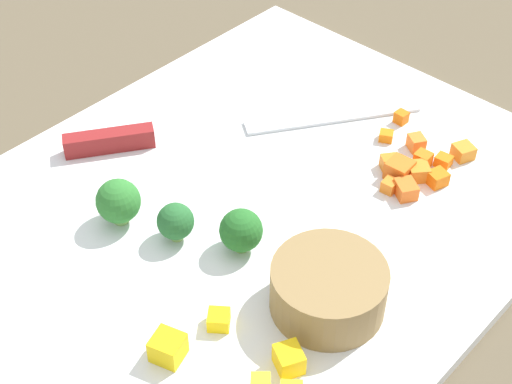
{
  "coord_description": "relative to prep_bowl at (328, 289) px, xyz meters",
  "views": [
    {
      "loc": [
        0.32,
        0.3,
        0.42
      ],
      "look_at": [
        0.0,
        0.0,
        0.02
      ],
      "focal_mm": 53.39,
      "sensor_mm": 36.0,
      "label": 1
    }
  ],
  "objects": [
    {
      "name": "pepper_dice_1",
      "position": [
        0.06,
        -0.04,
        -0.01
      ],
      "size": [
        0.02,
        0.02,
        0.01
      ],
      "primitive_type": "cube",
      "rotation": [
        0.0,
        0.0,
        2.25
      ],
      "color": "yellow",
      "rests_on": "cutting_board"
    },
    {
      "name": "carrot_dice_0",
      "position": [
        -0.18,
        -0.05,
        -0.01
      ],
      "size": [
        0.02,
        0.02,
        0.01
      ],
      "primitive_type": "cube",
      "rotation": [
        0.0,
        0.0,
        2.58
      ],
      "color": "orange",
      "rests_on": "cutting_board"
    },
    {
      "name": "carrot_dice_11",
      "position": [
        -0.14,
        -0.04,
        -0.01
      ],
      "size": [
        0.02,
        0.02,
        0.02
      ],
      "primitive_type": "cube",
      "rotation": [
        0.0,
        0.0,
        0.07
      ],
      "color": "orange",
      "rests_on": "cutting_board"
    },
    {
      "name": "carrot_dice_4",
      "position": [
        -0.15,
        -0.03,
        -0.01
      ],
      "size": [
        0.02,
        0.02,
        0.01
      ],
      "primitive_type": "cube",
      "rotation": [
        0.0,
        0.0,
        2.42
      ],
      "color": "orange",
      "rests_on": "cutting_board"
    },
    {
      "name": "carrot_dice_6",
      "position": [
        -0.2,
        -0.08,
        -0.01
      ],
      "size": [
        0.01,
        0.01,
        0.01
      ],
      "primitive_type": "cube",
      "rotation": [
        0.0,
        0.0,
        1.53
      ],
      "color": "orange",
      "rests_on": "cutting_board"
    },
    {
      "name": "carrot_dice_3",
      "position": [
        -0.2,
        -0.02,
        -0.01
      ],
      "size": [
        0.02,
        0.02,
        0.01
      ],
      "primitive_type": "cube",
      "rotation": [
        0.0,
        0.0,
        2.74
      ],
      "color": "orange",
      "rests_on": "cutting_board"
    },
    {
      "name": "broccoli_floret_2",
      "position": [
        0.03,
        -0.12,
        -0.0
      ],
      "size": [
        0.03,
        0.03,
        0.03
      ],
      "color": "#90B85D",
      "rests_on": "cutting_board"
    },
    {
      "name": "prep_bowl",
      "position": [
        0.0,
        0.0,
        0.0
      ],
      "size": [
        0.08,
        0.08,
        0.04
      ],
      "primitive_type": "cylinder",
      "color": "olive",
      "rests_on": "cutting_board"
    },
    {
      "name": "broccoli_floret_1",
      "position": [
        0.04,
        -0.17,
        0.0
      ],
      "size": [
        0.03,
        0.03,
        0.04
      ],
      "color": "#82B359",
      "rests_on": "cutting_board"
    },
    {
      "name": "carrot_dice_1",
      "position": [
        -0.16,
        -0.01,
        -0.01
      ],
      "size": [
        0.02,
        0.02,
        0.01
      ],
      "primitive_type": "cube",
      "rotation": [
        0.0,
        0.0,
        1.26
      ],
      "color": "orange",
      "rests_on": "cutting_board"
    },
    {
      "name": "carrot_dice_8",
      "position": [
        -0.17,
        -0.04,
        -0.01
      ],
      "size": [
        0.01,
        0.01,
        0.01
      ],
      "primitive_type": "cube",
      "rotation": [
        0.0,
        0.0,
        0.06
      ],
      "color": "orange",
      "rests_on": "cutting_board"
    },
    {
      "name": "pepper_dice_3",
      "position": [
        0.1,
        -0.05,
        -0.01
      ],
      "size": [
        0.02,
        0.02,
        0.02
      ],
      "primitive_type": "cube",
      "rotation": [
        0.0,
        0.0,
        1.88
      ],
      "color": "yellow",
      "rests_on": "cutting_board"
    },
    {
      "name": "carrot_dice_9",
      "position": [
        -0.18,
        -0.02,
        -0.01
      ],
      "size": [
        0.01,
        0.01,
        0.01
      ],
      "primitive_type": "cube",
      "rotation": [
        0.0,
        0.0,
        1.68
      ],
      "color": "orange",
      "rests_on": "cutting_board"
    },
    {
      "name": "chef_knife",
      "position": [
        -0.06,
        -0.2,
        -0.01
      ],
      "size": [
        0.27,
        0.19,
        0.02
      ],
      "rotation": [
        0.0,
        0.0,
        2.55
      ],
      "color": "silver",
      "rests_on": "cutting_board"
    },
    {
      "name": "cutting_board",
      "position": [
        -0.04,
        -0.11,
        -0.02
      ],
      "size": [
        0.48,
        0.39,
        0.01
      ],
      "primitive_type": "cube",
      "color": "white",
      "rests_on": "ground_plane"
    },
    {
      "name": "broccoli_floret_0",
      "position": [
        0.0,
        -0.08,
        0.0
      ],
      "size": [
        0.03,
        0.03,
        0.03
      ],
      "color": "#80BA59",
      "rests_on": "cutting_board"
    },
    {
      "name": "carrot_dice_2",
      "position": [
        -0.13,
        -0.02,
        -0.01
      ],
      "size": [
        0.02,
        0.02,
        0.01
      ],
      "primitive_type": "cube",
      "rotation": [
        0.0,
        0.0,
        2.57
      ],
      "color": "orange",
      "rests_on": "cutting_board"
    },
    {
      "name": "carrot_dice_10",
      "position": [
        -0.12,
        -0.04,
        -0.01
      ],
      "size": [
        0.01,
        0.01,
        0.01
      ],
      "primitive_type": "cube",
      "rotation": [
        0.0,
        0.0,
        0.09
      ],
      "color": "orange",
      "rests_on": "cutting_board"
    },
    {
      "name": "pepper_dice_2",
      "position": [
        0.06,
        0.01,
        -0.01
      ],
      "size": [
        0.02,
        0.02,
        0.02
      ],
      "primitive_type": "cube",
      "rotation": [
        0.0,
        0.0,
        2.67
      ],
      "color": "yellow",
      "rests_on": "cutting_board"
    },
    {
      "name": "ground_plane",
      "position": [
        -0.04,
        -0.11,
        -0.03
      ],
      "size": [
        4.0,
        4.0,
        0.0
      ],
      "primitive_type": "plane",
      "color": "brown"
    },
    {
      "name": "carrot_dice_5",
      "position": [
        -0.18,
        -0.08,
        -0.01
      ],
      "size": [
        0.01,
        0.02,
        0.01
      ],
      "primitive_type": "cube",
      "rotation": [
        0.0,
        0.0,
        0.5
      ],
      "color": "orange",
      "rests_on": "cutting_board"
    },
    {
      "name": "carrot_dice_7",
      "position": [
        -0.15,
        -0.05,
        -0.01
      ],
      "size": [
        0.02,
        0.02,
        0.01
      ],
      "primitive_type": "cube",
      "rotation": [
        0.0,
        0.0,
        0.92
      ],
      "color": "orange",
      "rests_on": "cutting_board"
    }
  ]
}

